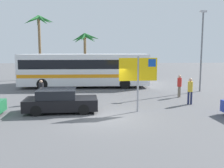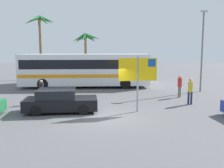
{
  "view_description": "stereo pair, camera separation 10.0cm",
  "coord_description": "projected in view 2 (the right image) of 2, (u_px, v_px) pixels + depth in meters",
  "views": [
    {
      "loc": [
        -0.36,
        -12.88,
        3.49
      ],
      "look_at": [
        0.58,
        3.53,
        1.3
      ],
      "focal_mm": 39.87,
      "sensor_mm": 36.0,
      "label": 1
    },
    {
      "loc": [
        -0.26,
        -12.89,
        3.49
      ],
      "look_at": [
        0.58,
        3.53,
        1.3
      ],
      "focal_mm": 39.87,
      "sensor_mm": 36.0,
      "label": 2
    }
  ],
  "objects": [
    {
      "name": "pedestrian_crossing_lot",
      "position": [
        41.0,
        90.0,
        16.53
      ],
      "size": [
        0.32,
        0.32,
        1.59
      ],
      "rotation": [
        0.0,
        0.0,
        0.81
      ],
      "color": "#706656",
      "rests_on": "ground"
    },
    {
      "name": "bus_rear_coach",
      "position": [
        92.0,
        67.0,
        27.37
      ],
      "size": [
        12.14,
        2.68,
        3.17
      ],
      "color": "white",
      "rests_on": "ground"
    },
    {
      "name": "ferry_sign",
      "position": [
        139.0,
        72.0,
        14.11
      ],
      "size": [
        2.2,
        0.2,
        3.2
      ],
      "rotation": [
        0.0,
        0.0,
        0.06
      ],
      "color": "gray",
      "rests_on": "ground"
    },
    {
      "name": "palm_tree_seaside",
      "position": [
        86.0,
        42.0,
        30.09
      ],
      "size": [
        3.47,
        3.54,
        5.63
      ],
      "color": "brown",
      "rests_on": "ground"
    },
    {
      "name": "car_black",
      "position": [
        60.0,
        101.0,
        14.29
      ],
      "size": [
        4.19,
        2.07,
        1.32
      ],
      "rotation": [
        0.0,
        0.0,
        0.05
      ],
      "color": "black",
      "rests_on": "ground"
    },
    {
      "name": "pedestrian_by_bus",
      "position": [
        180.0,
        84.0,
        18.73
      ],
      "size": [
        0.32,
        0.32,
        1.69
      ],
      "rotation": [
        0.0,
        0.0,
        2.32
      ],
      "color": "#706656",
      "rests_on": "ground"
    },
    {
      "name": "ground",
      "position": [
        105.0,
        117.0,
        13.23
      ],
      "size": [
        120.0,
        120.0,
        0.0
      ],
      "primitive_type": "plane",
      "color": "#565659"
    },
    {
      "name": "pedestrian_near_sign",
      "position": [
        190.0,
        89.0,
        16.21
      ],
      "size": [
        0.32,
        0.32,
        1.73
      ],
      "rotation": [
        0.0,
        0.0,
        1.27
      ],
      "color": "#1E2347",
      "rests_on": "ground"
    },
    {
      "name": "lamp_post_left_side",
      "position": [
        202.0,
        48.0,
        21.06
      ],
      "size": [
        0.56,
        0.2,
        6.84
      ],
      "color": "slate",
      "rests_on": "ground"
    },
    {
      "name": "palm_tree_inland",
      "position": [
        40.0,
        27.0,
        30.69
      ],
      "size": [
        3.78,
        3.72,
        7.85
      ],
      "color": "brown",
      "rests_on": "ground"
    },
    {
      "name": "bus_front_coach",
      "position": [
        85.0,
        69.0,
        23.8
      ],
      "size": [
        12.14,
        2.68,
        3.17
      ],
      "color": "white",
      "rests_on": "ground"
    }
  ]
}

